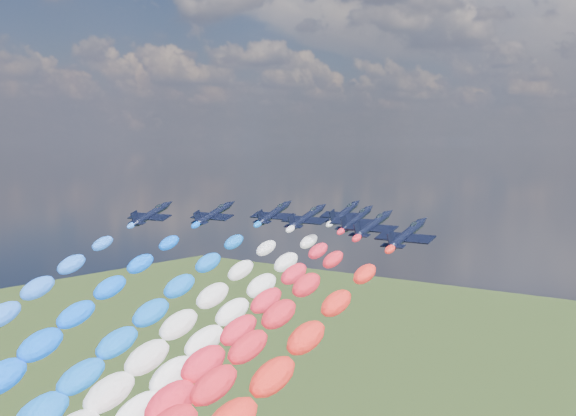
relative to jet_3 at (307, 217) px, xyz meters
The scene contains 10 objects.
jet_0 30.13m from the jet_3, 154.53° to the right, with size 9.15×12.26×2.70m, color black, non-canonical shape.
jet_1 18.88m from the jet_3, 163.66° to the right, with size 9.15×12.26×2.70m, color black, non-canonical shape.
jet_2 10.13m from the jet_3, 164.28° to the left, with size 9.15×12.26×2.70m, color black, non-canonical shape.
trail_2 54.28m from the jet_3, 101.73° to the right, with size 6.48×96.05×53.97m, color blue, non-canonical shape.
jet_3 is the anchor object (origin of this frame).
jet_4 11.54m from the jet_3, 86.60° to the left, with size 9.15×12.26×2.70m, color black, non-canonical shape.
trail_4 45.89m from the jet_3, 88.97° to the right, with size 6.48×96.05×53.97m, color white, non-canonical shape.
jet_5 9.49m from the jet_3, 15.30° to the left, with size 9.15×12.26×2.70m, color black, non-canonical shape.
jet_6 16.92m from the jet_3, 13.65° to the right, with size 9.15×12.26×2.70m, color black, non-canonical shape.
jet_7 29.97m from the jet_3, 24.21° to the right, with size 9.15×12.26×2.70m, color black, non-canonical shape.
Camera 1 is at (83.59, -105.60, 101.79)m, focal length 48.54 mm.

